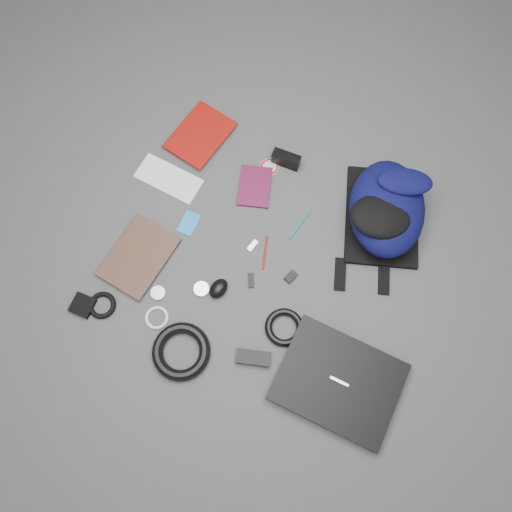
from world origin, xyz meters
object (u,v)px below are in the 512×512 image
(backpack, at_px, (387,208))
(pouch, at_px, (83,305))
(mouse, at_px, (219,288))
(textbook_red, at_px, (181,124))
(comic_book, at_px, (116,243))
(laptop, at_px, (338,382))
(power_brick, at_px, (253,358))
(dvd_case, at_px, (255,187))
(compact_camera, at_px, (286,159))

(backpack, bearing_deg, pouch, -157.26)
(mouse, bearing_deg, backpack, 61.01)
(textbook_red, xyz_separation_m, mouse, (0.39, -0.57, 0.01))
(comic_book, relative_size, mouse, 3.46)
(laptop, relative_size, power_brick, 3.42)
(laptop, xyz_separation_m, pouch, (-0.91, -0.07, -0.01))
(dvd_case, bearing_deg, backpack, -8.05)
(mouse, bearing_deg, textbook_red, 139.84)
(comic_book, bearing_deg, pouch, -82.66)
(backpack, height_order, dvd_case, backpack)
(backpack, distance_m, laptop, 0.63)
(laptop, bearing_deg, mouse, 167.67)
(backpack, height_order, comic_book, backpack)
(compact_camera, distance_m, mouse, 0.56)
(textbook_red, height_order, power_brick, power_brick)
(laptop, height_order, pouch, laptop)
(pouch, bearing_deg, dvd_case, 58.06)
(comic_book, relative_size, compact_camera, 2.51)
(backpack, distance_m, compact_camera, 0.42)
(comic_book, bearing_deg, dvd_case, 55.32)
(laptop, distance_m, power_brick, 0.29)
(compact_camera, bearing_deg, backpack, -10.43)
(dvd_case, xyz_separation_m, pouch, (-0.40, -0.64, 0.00))
(backpack, xyz_separation_m, dvd_case, (-0.48, -0.05, -0.08))
(laptop, xyz_separation_m, compact_camera, (-0.44, 0.71, 0.01))
(laptop, relative_size, dvd_case, 2.36)
(pouch, bearing_deg, compact_camera, 58.62)
(mouse, distance_m, power_brick, 0.27)
(compact_camera, height_order, mouse, compact_camera)
(pouch, bearing_deg, mouse, 27.71)
(compact_camera, bearing_deg, dvd_case, -117.19)
(laptop, bearing_deg, textbook_red, 145.72)
(laptop, xyz_separation_m, power_brick, (-0.29, -0.03, -0.01))
(compact_camera, bearing_deg, laptop, -56.68)
(textbook_red, bearing_deg, laptop, -25.23)
(textbook_red, distance_m, mouse, 0.69)
(compact_camera, bearing_deg, mouse, -93.79)
(power_brick, bearing_deg, pouch, 170.06)
(comic_book, bearing_deg, textbook_red, 97.62)
(backpack, distance_m, mouse, 0.66)
(comic_book, bearing_deg, mouse, 6.35)
(comic_book, bearing_deg, compact_camera, 58.84)
(backpack, distance_m, comic_book, 0.98)
(power_brick, bearing_deg, compact_camera, 87.48)
(power_brick, distance_m, pouch, 0.62)
(power_brick, xyz_separation_m, pouch, (-0.62, -0.04, -0.00))
(textbook_red, height_order, pouch, textbook_red)
(laptop, relative_size, comic_book, 1.46)
(dvd_case, xyz_separation_m, power_brick, (0.22, -0.60, 0.01))
(comic_book, distance_m, power_brick, 0.64)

